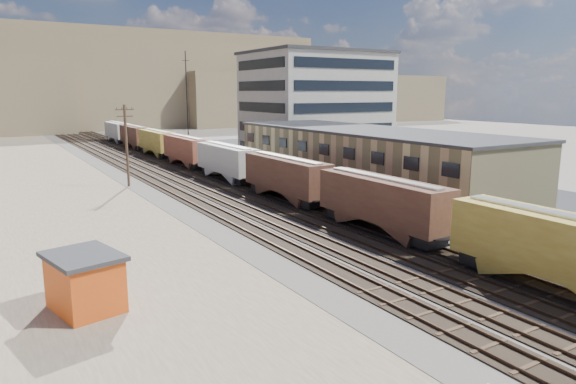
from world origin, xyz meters
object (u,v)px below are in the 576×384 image
freight_train (205,154)px  utility_pole_north (127,144)px  maintenance_shed (85,281)px  parked_car_blue (280,153)px

freight_train → utility_pole_north: 13.67m
maintenance_shed → freight_train: bearing=60.3°
freight_train → maintenance_shed: (-23.60, -41.44, -1.20)m
freight_train → utility_pole_north: size_ratio=11.97×
maintenance_shed → parked_car_blue: (42.32, 52.01, -0.91)m
freight_train → parked_car_blue: 21.61m
freight_train → utility_pole_north: (-12.30, -5.40, 2.50)m
maintenance_shed → utility_pole_north: bearing=72.6°
maintenance_shed → parked_car_blue: size_ratio=0.99×
utility_pole_north → parked_car_blue: utility_pole_north is taller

